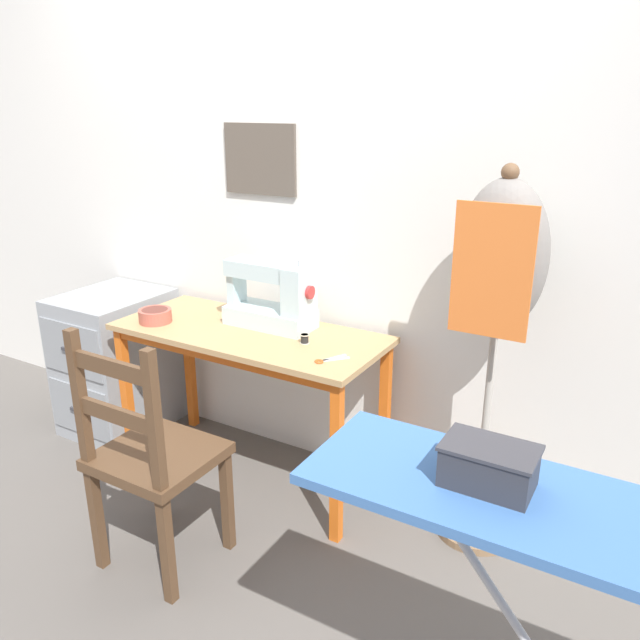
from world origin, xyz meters
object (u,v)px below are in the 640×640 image
Objects in this scene: fabric_bowl at (155,315)px; ironing_board at (583,537)px; wooden_chair at (152,458)px; filing_cabinet at (117,362)px; scissors at (327,360)px; dress_form at (499,282)px; thread_spool_near_machine at (305,339)px; storage_box at (489,466)px; sewing_machine at (274,297)px.

ironing_board is at bearing -21.59° from fabric_bowl.
filing_cabinet is (-0.92, 0.67, -0.08)m from wooden_chair.
scissors is 0.09× the size of dress_form.
dress_form reaches higher than thread_spool_near_machine.
ironing_board is 0.22m from storage_box.
sewing_machine reaches higher than scissors.
thread_spool_near_machine is 0.05× the size of filing_cabinet.
ironing_board reaches higher than scissors.
thread_spool_near_machine is 0.20× the size of storage_box.
ironing_board is (2.33, -0.88, 0.46)m from filing_cabinet.
filing_cabinet is at bearing 162.67° from fabric_bowl.
sewing_machine reaches higher than filing_cabinet.
storage_box reaches higher than wooden_chair.
fabric_bowl is at bearing -17.33° from filing_cabinet.
thread_spool_near_machine is 0.80m from dress_form.
sewing_machine is at bearing 150.54° from scissors.
sewing_machine is 1.69m from ironing_board.
thread_spool_near_machine is 1.46m from ironing_board.
dress_form is (0.94, 0.02, 0.20)m from sewing_machine.
thread_spool_near_machine is (0.22, -0.10, -0.11)m from sewing_machine.
sewing_machine reaches higher than thread_spool_near_machine.
storage_box is at bearing -9.73° from wooden_chair.
filing_cabinet is (-1.16, 0.03, -0.36)m from thread_spool_near_machine.
storage_box reaches higher than ironing_board.
filing_cabinet is at bearing 159.22° from ironing_board.
storage_box is (1.68, -0.74, 0.18)m from fabric_bowl.
thread_spool_near_machine reaches higher than scissors.
dress_form is 1.01m from storage_box.
sewing_machine is at bearing 145.31° from ironing_board.
wooden_chair is (-0.02, -0.75, -0.40)m from sewing_machine.
fabric_bowl is 0.74× the size of storage_box.
wooden_chair is (0.47, -0.53, -0.29)m from fabric_bowl.
ironing_board is (1.41, -0.21, 0.38)m from wooden_chair.
sewing_machine is 0.46m from scissors.
storage_box reaches higher than thread_spool_near_machine.
storage_box is at bearing -23.68° from fabric_bowl.
ironing_board is at bearing -20.78° from filing_cabinet.
fabric_bowl is 0.15× the size of wooden_chair.
wooden_chair is 0.65× the size of dress_form.
scissors is at bearing -157.14° from dress_form.
fabric_bowl reaches higher than scissors.
sewing_machine reaches higher than storage_box.
thread_spool_near_machine is at bearing -1.36° from filing_cabinet.
scissors is 3.35× the size of thread_spool_near_machine.
wooden_chair is at bearing -127.29° from scissors.
storage_box is (0.98, -0.85, 0.19)m from thread_spool_near_machine.
fabric_bowl is 0.12× the size of ironing_board.
scissors is at bearing -6.00° from filing_cabinet.
scissors is 0.67× the size of storage_box.
dress_form is at bearing 38.56° from wooden_chair.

